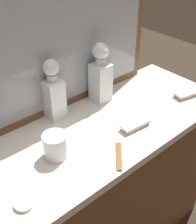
# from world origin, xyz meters

# --- Properties ---
(dresser) EXTENTS (1.26, 0.48, 0.84)m
(dresser) POSITION_xyz_m (0.00, 0.00, 0.42)
(dresser) COLOR brown
(dresser) RESTS_ON ground_plane
(dresser_mirror) EXTENTS (0.95, 0.03, 0.80)m
(dresser_mirror) POSITION_xyz_m (0.00, 0.22, 1.24)
(dresser_mirror) COLOR brown
(dresser_mirror) RESTS_ON dresser
(crystal_decanter_center) EXTENTS (0.07, 0.07, 0.27)m
(crystal_decanter_center) POSITION_xyz_m (-0.08, 0.18, 0.94)
(crystal_decanter_center) COLOR white
(crystal_decanter_center) RESTS_ON dresser
(crystal_decanter_far_right) EXTENTS (0.08, 0.08, 0.28)m
(crystal_decanter_far_right) POSITION_xyz_m (0.15, 0.16, 0.95)
(crystal_decanter_far_right) COLOR white
(crystal_decanter_far_right) RESTS_ON dresser
(crystal_tumbler_rear) EXTENTS (0.09, 0.09, 0.09)m
(crystal_tumbler_rear) POSITION_xyz_m (-0.22, -0.02, 0.88)
(crystal_tumbler_rear) COLOR white
(crystal_tumbler_rear) RESTS_ON dresser
(silver_brush_center) EXTENTS (0.13, 0.06, 0.02)m
(silver_brush_center) POSITION_xyz_m (0.12, -0.10, 0.85)
(silver_brush_center) COLOR #B7A88C
(silver_brush_center) RESTS_ON dresser
(silver_brush_right) EXTENTS (0.15, 0.09, 0.02)m
(silver_brush_right) POSITION_xyz_m (0.49, -0.09, 0.85)
(silver_brush_right) COLOR #B7A88C
(silver_brush_right) RESTS_ON dresser
(porcelain_dish) EXTENTS (0.06, 0.06, 0.01)m
(porcelain_dish) POSITION_xyz_m (-0.42, -0.14, 0.84)
(porcelain_dish) COLOR silver
(porcelain_dish) RESTS_ON dresser
(tortoiseshell_comb) EXTENTS (0.11, 0.12, 0.01)m
(tortoiseshell_comb) POSITION_xyz_m (-0.05, -0.18, 0.84)
(tortoiseshell_comb) COLOR brown
(tortoiseshell_comb) RESTS_ON dresser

